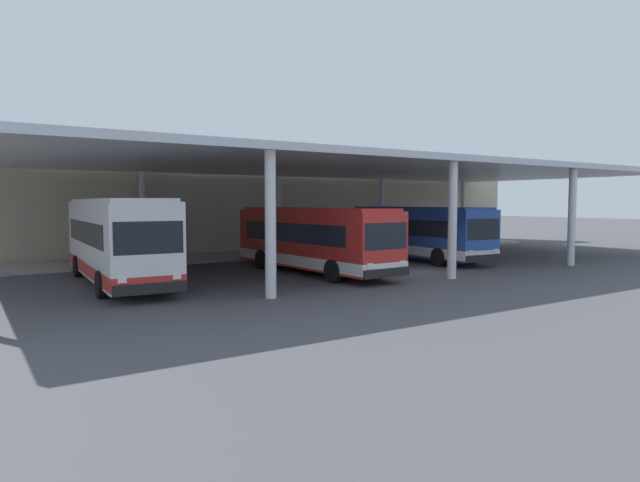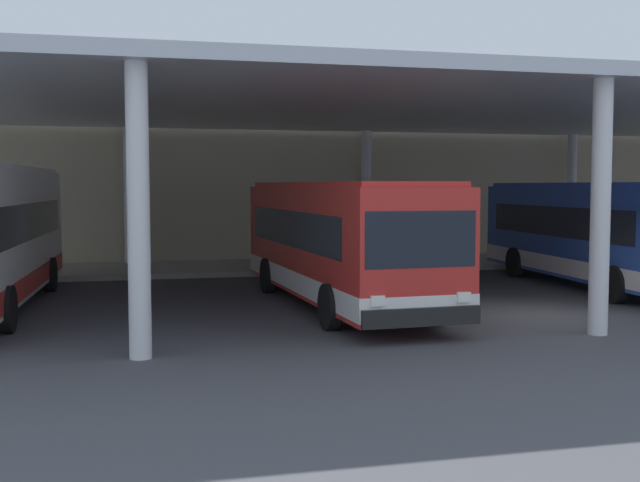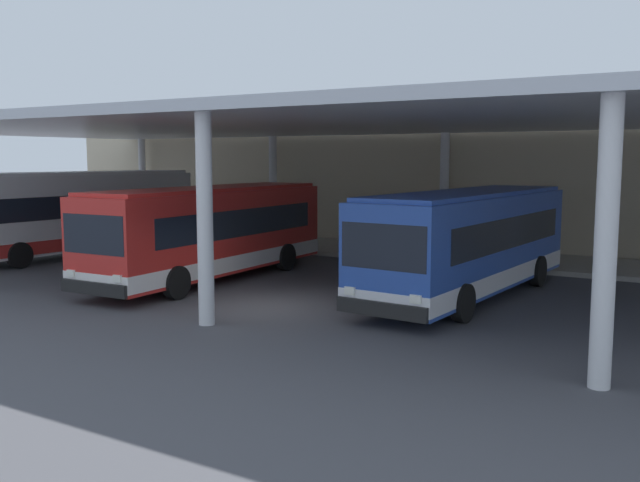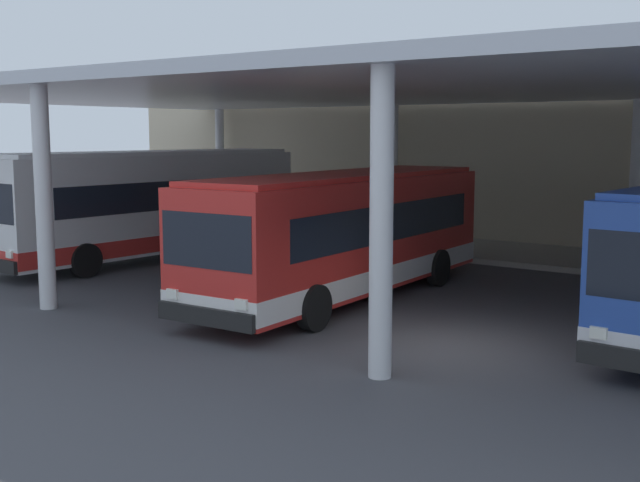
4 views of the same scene
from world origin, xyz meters
name	(u,v)px [view 3 (image 3 of 4)]	position (x,y,z in m)	size (l,w,h in m)	color
ground_plane	(266,306)	(0.00, 0.00, 0.00)	(200.00, 200.00, 0.00)	#47474C
platform_kerb	(428,254)	(0.00, 11.75, 0.09)	(42.00, 4.50, 0.18)	#A39E93
station_building_facade	(457,169)	(0.00, 15.00, 3.66)	(48.00, 1.60, 7.33)	#C1B293
canopy_shelter	(359,124)	(0.00, 5.50, 5.29)	(40.00, 17.00, 5.55)	silver
bus_nearest_bay	(76,213)	(-12.95, 4.19, 1.84)	(3.11, 11.44, 3.57)	white
bus_second_bay	(211,231)	(-4.16, 2.60, 1.66)	(3.00, 10.62, 3.17)	red
bus_middle_bay	(469,242)	(4.37, 4.33, 1.66)	(3.14, 10.66, 3.17)	#284CA8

